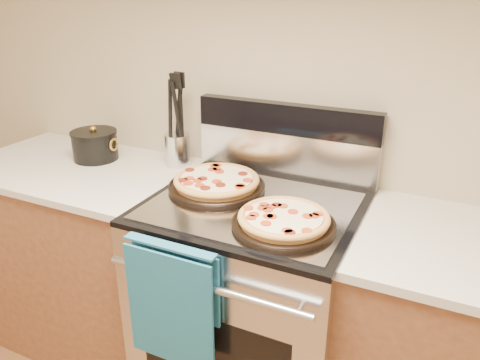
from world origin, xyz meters
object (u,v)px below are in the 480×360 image
at_px(range_body, 253,309).
at_px(utensil_crock, 178,149).
at_px(pepperoni_pizza_front, 284,220).
at_px(pepperoni_pizza_back, 217,183).
at_px(saucepan, 95,146).

xyz_separation_m(range_body, utensil_crock, (-0.48, 0.24, 0.53)).
relative_size(pepperoni_pizza_front, utensil_crock, 2.37).
distance_m(pepperoni_pizza_back, pepperoni_pizza_front, 0.38).
xyz_separation_m(range_body, pepperoni_pizza_front, (0.16, -0.13, 0.50)).
relative_size(range_body, saucepan, 4.50).
height_order(pepperoni_pizza_front, saucepan, saucepan).
xyz_separation_m(utensil_crock, saucepan, (-0.38, -0.10, -0.01)).
distance_m(pepperoni_pizza_back, saucepan, 0.68).
bearing_deg(utensil_crock, pepperoni_pizza_front, -29.98).
bearing_deg(pepperoni_pizza_back, range_body, -14.32).
height_order(range_body, utensil_crock, utensil_crock).
xyz_separation_m(pepperoni_pizza_back, pepperoni_pizza_front, (0.34, -0.18, -0.00)).
height_order(pepperoni_pizza_back, saucepan, saucepan).
height_order(pepperoni_pizza_front, utensil_crock, utensil_crock).
xyz_separation_m(pepperoni_pizza_front, saucepan, (-1.02, 0.27, 0.02)).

